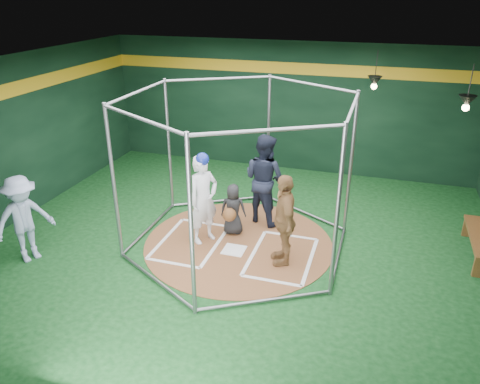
% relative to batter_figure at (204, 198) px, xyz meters
% --- Properties ---
extents(room_shell, '(10.10, 9.10, 3.53)m').
position_rel_batter_figure_xyz_m(room_shell, '(0.70, 0.09, 0.81)').
color(room_shell, '#0C3512').
rests_on(room_shell, ground).
extents(clay_disc, '(3.80, 3.80, 0.01)m').
position_rel_batter_figure_xyz_m(clay_disc, '(0.70, 0.08, -0.94)').
color(clay_disc, brown).
rests_on(clay_disc, ground).
extents(home_plate, '(0.43, 0.43, 0.01)m').
position_rel_batter_figure_xyz_m(home_plate, '(0.70, -0.22, -0.93)').
color(home_plate, white).
rests_on(home_plate, clay_disc).
extents(batter_box_left, '(1.17, 1.77, 0.01)m').
position_rel_batter_figure_xyz_m(batter_box_left, '(-0.25, -0.17, -0.93)').
color(batter_box_left, white).
rests_on(batter_box_left, clay_disc).
extents(batter_box_right, '(1.17, 1.77, 0.01)m').
position_rel_batter_figure_xyz_m(batter_box_right, '(1.65, -0.17, -0.93)').
color(batter_box_right, white).
rests_on(batter_box_right, clay_disc).
extents(batting_cage, '(4.05, 4.67, 3.00)m').
position_rel_batter_figure_xyz_m(batting_cage, '(0.70, 0.08, 0.55)').
color(batting_cage, gray).
rests_on(batting_cage, ground).
extents(pendant_lamp_near, '(0.34, 0.34, 0.90)m').
position_rel_batter_figure_xyz_m(pendant_lamp_near, '(2.90, 3.68, 1.79)').
color(pendant_lamp_near, black).
rests_on(pendant_lamp_near, room_shell).
extents(pendant_lamp_far, '(0.34, 0.34, 0.90)m').
position_rel_batter_figure_xyz_m(pendant_lamp_far, '(4.70, 2.08, 1.79)').
color(pendant_lamp_far, black).
rests_on(pendant_lamp_far, room_shell).
extents(batter_figure, '(0.71, 0.79, 1.88)m').
position_rel_batter_figure_xyz_m(batter_figure, '(0.00, 0.00, 0.00)').
color(batter_figure, white).
rests_on(batter_figure, clay_disc).
extents(visitor_leopard, '(0.78, 1.11, 1.75)m').
position_rel_batter_figure_xyz_m(visitor_leopard, '(1.69, -0.31, -0.06)').
color(visitor_leopard, tan).
rests_on(visitor_leopard, clay_disc).
extents(catcher_figure, '(0.59, 0.61, 1.09)m').
position_rel_batter_figure_xyz_m(catcher_figure, '(0.46, 0.44, -0.39)').
color(catcher_figure, black).
rests_on(catcher_figure, clay_disc).
extents(umpire, '(1.18, 1.07, 1.98)m').
position_rel_batter_figure_xyz_m(umpire, '(0.92, 1.21, 0.05)').
color(umpire, black).
rests_on(umpire, clay_disc).
extents(bystander_blue, '(1.06, 1.26, 1.69)m').
position_rel_batter_figure_xyz_m(bystander_blue, '(-2.92, -1.65, -0.10)').
color(bystander_blue, '#96A7C7').
rests_on(bystander_blue, ground).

